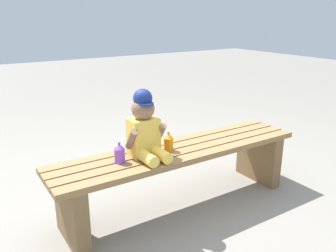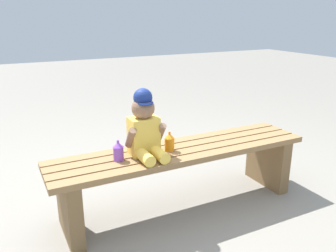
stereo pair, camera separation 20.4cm
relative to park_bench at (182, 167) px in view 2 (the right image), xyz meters
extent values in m
plane|color=gray|center=(0.00, 0.00, -0.29)|extent=(16.00, 16.00, 0.00)
cube|color=olive|center=(0.00, -0.15, 0.11)|extent=(1.69, 0.08, 0.04)
cube|color=olive|center=(0.00, -0.05, 0.11)|extent=(1.69, 0.08, 0.04)
cube|color=olive|center=(0.00, 0.05, 0.11)|extent=(1.69, 0.08, 0.04)
cube|color=olive|center=(0.00, 0.15, 0.11)|extent=(1.69, 0.08, 0.04)
cube|color=brown|center=(-0.72, 0.00, -0.10)|extent=(0.08, 0.38, 0.38)
cube|color=brown|center=(0.72, 0.00, -0.10)|extent=(0.08, 0.38, 0.38)
cube|color=#F2C64C|center=(-0.25, 0.02, 0.24)|extent=(0.17, 0.12, 0.23)
sphere|color=#8C664C|center=(-0.25, 0.02, 0.42)|extent=(0.14, 0.14, 0.14)
cylinder|color=navy|center=(-0.25, -0.02, 0.45)|extent=(0.09, 0.09, 0.01)
sphere|color=navy|center=(-0.25, 0.02, 0.48)|extent=(0.11, 0.11, 0.11)
cylinder|color=#FED050|center=(-0.30, -0.10, 0.16)|extent=(0.07, 0.16, 0.07)
cylinder|color=#FED050|center=(-0.21, -0.10, 0.16)|extent=(0.07, 0.16, 0.07)
cylinder|color=#8C664C|center=(-0.35, -0.01, 0.26)|extent=(0.04, 0.12, 0.14)
cylinder|color=#8C664C|center=(-0.16, -0.01, 0.26)|extent=(0.04, 0.12, 0.14)
cylinder|color=#8C4CCC|center=(-0.42, 0.00, 0.17)|extent=(0.06, 0.06, 0.08)
cone|color=#8C4CCC|center=(-0.42, 0.00, 0.22)|extent=(0.06, 0.06, 0.03)
cylinder|color=#8C4CCC|center=(-0.42, 0.00, 0.24)|extent=(0.01, 0.01, 0.02)
cylinder|color=orange|center=(-0.09, 0.00, 0.17)|extent=(0.06, 0.06, 0.08)
cone|color=orange|center=(-0.09, 0.00, 0.22)|extent=(0.06, 0.06, 0.03)
cylinder|color=orange|center=(-0.09, 0.00, 0.24)|extent=(0.01, 0.01, 0.02)
camera|label=1|loc=(-1.18, -1.69, 0.94)|focal=37.23mm
camera|label=2|loc=(-1.00, -1.79, 0.94)|focal=37.23mm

